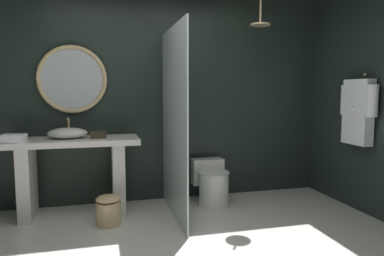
{
  "coord_description": "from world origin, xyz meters",
  "views": [
    {
      "loc": [
        -0.56,
        -2.53,
        1.39
      ],
      "look_at": [
        0.28,
        0.71,
        1.03
      ],
      "focal_mm": 33.19,
      "sensor_mm": 36.0,
      "label": 1
    }
  ],
  "objects_px": {
    "rain_shower_head": "(260,22)",
    "toilet": "(212,183)",
    "vessel_sink": "(68,133)",
    "round_wall_mirror": "(72,79)",
    "tumbler_cup": "(8,137)",
    "folded_hand_towel": "(13,139)",
    "waste_bin": "(108,210)",
    "tissue_box": "(98,135)",
    "hanging_bathrobe": "(358,110)"
  },
  "relations": [
    {
      "from": "rain_shower_head",
      "to": "waste_bin",
      "type": "distance_m",
      "value": 2.74
    },
    {
      "from": "tumbler_cup",
      "to": "folded_hand_towel",
      "type": "distance_m",
      "value": 0.16
    },
    {
      "from": "vessel_sink",
      "to": "toilet",
      "type": "xyz_separation_m",
      "value": [
        1.65,
        -0.08,
        -0.66
      ]
    },
    {
      "from": "toilet",
      "to": "tissue_box",
      "type": "bearing_deg",
      "value": 179.35
    },
    {
      "from": "round_wall_mirror",
      "to": "waste_bin",
      "type": "height_order",
      "value": "round_wall_mirror"
    },
    {
      "from": "tissue_box",
      "to": "toilet",
      "type": "relative_size",
      "value": 0.31
    },
    {
      "from": "vessel_sink",
      "to": "rain_shower_head",
      "type": "height_order",
      "value": "rain_shower_head"
    },
    {
      "from": "vessel_sink",
      "to": "folded_hand_towel",
      "type": "relative_size",
      "value": 1.9
    },
    {
      "from": "round_wall_mirror",
      "to": "rain_shower_head",
      "type": "xyz_separation_m",
      "value": [
        2.17,
        -0.37,
        0.67
      ]
    },
    {
      "from": "tumbler_cup",
      "to": "folded_hand_towel",
      "type": "xyz_separation_m",
      "value": [
        0.08,
        -0.14,
        0.0
      ]
    },
    {
      "from": "round_wall_mirror",
      "to": "hanging_bathrobe",
      "type": "relative_size",
      "value": 0.99
    },
    {
      "from": "vessel_sink",
      "to": "round_wall_mirror",
      "type": "bearing_deg",
      "value": 77.62
    },
    {
      "from": "waste_bin",
      "to": "round_wall_mirror",
      "type": "bearing_deg",
      "value": 116.93
    },
    {
      "from": "tumbler_cup",
      "to": "hanging_bathrobe",
      "type": "distance_m",
      "value": 3.79
    },
    {
      "from": "tumbler_cup",
      "to": "hanging_bathrobe",
      "type": "bearing_deg",
      "value": -10.43
    },
    {
      "from": "round_wall_mirror",
      "to": "tumbler_cup",
      "type": "bearing_deg",
      "value": -154.25
    },
    {
      "from": "hanging_bathrobe",
      "to": "rain_shower_head",
      "type": "bearing_deg",
      "value": 145.37
    },
    {
      "from": "round_wall_mirror",
      "to": "toilet",
      "type": "height_order",
      "value": "round_wall_mirror"
    },
    {
      "from": "tumbler_cup",
      "to": "rain_shower_head",
      "type": "height_order",
      "value": "rain_shower_head"
    },
    {
      "from": "waste_bin",
      "to": "vessel_sink",
      "type": "bearing_deg",
      "value": 131.21
    },
    {
      "from": "round_wall_mirror",
      "to": "vessel_sink",
      "type": "bearing_deg",
      "value": -102.38
    },
    {
      "from": "hanging_bathrobe",
      "to": "waste_bin",
      "type": "xyz_separation_m",
      "value": [
        -2.72,
        0.29,
        -1.01
      ]
    },
    {
      "from": "tumbler_cup",
      "to": "toilet",
      "type": "distance_m",
      "value": 2.33
    },
    {
      "from": "waste_bin",
      "to": "tissue_box",
      "type": "bearing_deg",
      "value": 101.51
    },
    {
      "from": "tissue_box",
      "to": "hanging_bathrobe",
      "type": "relative_size",
      "value": 0.22
    },
    {
      "from": "tumbler_cup",
      "to": "toilet",
      "type": "height_order",
      "value": "tumbler_cup"
    },
    {
      "from": "toilet",
      "to": "waste_bin",
      "type": "distance_m",
      "value": 1.3
    },
    {
      "from": "vessel_sink",
      "to": "tumbler_cup",
      "type": "distance_m",
      "value": 0.59
    },
    {
      "from": "waste_bin",
      "to": "hanging_bathrobe",
      "type": "bearing_deg",
      "value": -6.03
    },
    {
      "from": "toilet",
      "to": "rain_shower_head",
      "type": "bearing_deg",
      "value": -5.27
    },
    {
      "from": "tissue_box",
      "to": "round_wall_mirror",
      "type": "relative_size",
      "value": 0.22
    },
    {
      "from": "waste_bin",
      "to": "tumbler_cup",
      "type": "bearing_deg",
      "value": 158.31
    },
    {
      "from": "vessel_sink",
      "to": "tumbler_cup",
      "type": "bearing_deg",
      "value": -173.05
    },
    {
      "from": "tissue_box",
      "to": "rain_shower_head",
      "type": "xyz_separation_m",
      "value": [
        1.9,
        -0.07,
        1.29
      ]
    },
    {
      "from": "waste_bin",
      "to": "rain_shower_head",
      "type": "bearing_deg",
      "value": 10.58
    },
    {
      "from": "tumbler_cup",
      "to": "waste_bin",
      "type": "height_order",
      "value": "tumbler_cup"
    },
    {
      "from": "vessel_sink",
      "to": "tissue_box",
      "type": "height_order",
      "value": "vessel_sink"
    },
    {
      "from": "tissue_box",
      "to": "toilet",
      "type": "bearing_deg",
      "value": -0.65
    },
    {
      "from": "rain_shower_head",
      "to": "tissue_box",
      "type": "bearing_deg",
      "value": 177.95
    },
    {
      "from": "hanging_bathrobe",
      "to": "folded_hand_towel",
      "type": "bearing_deg",
      "value": 171.45
    },
    {
      "from": "tissue_box",
      "to": "waste_bin",
      "type": "xyz_separation_m",
      "value": [
        0.08,
        -0.41,
        -0.73
      ]
    },
    {
      "from": "vessel_sink",
      "to": "tissue_box",
      "type": "relative_size",
      "value": 2.47
    },
    {
      "from": "tumbler_cup",
      "to": "round_wall_mirror",
      "type": "height_order",
      "value": "round_wall_mirror"
    },
    {
      "from": "rain_shower_head",
      "to": "toilet",
      "type": "distance_m",
      "value": 2.01
    },
    {
      "from": "hanging_bathrobe",
      "to": "tumbler_cup",
      "type": "bearing_deg",
      "value": 169.57
    },
    {
      "from": "folded_hand_towel",
      "to": "tumbler_cup",
      "type": "bearing_deg",
      "value": 120.78
    },
    {
      "from": "rain_shower_head",
      "to": "folded_hand_towel",
      "type": "distance_m",
      "value": 3.02
    },
    {
      "from": "vessel_sink",
      "to": "hanging_bathrobe",
      "type": "relative_size",
      "value": 0.53
    },
    {
      "from": "vessel_sink",
      "to": "folded_hand_towel",
      "type": "distance_m",
      "value": 0.55
    },
    {
      "from": "vessel_sink",
      "to": "toilet",
      "type": "distance_m",
      "value": 1.78
    }
  ]
}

